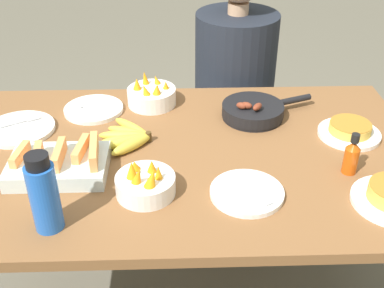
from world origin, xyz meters
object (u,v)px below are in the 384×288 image
Objects in this scene: frittata_plate_center at (350,131)px; hot_sauce_bottle at (352,156)px; empty_plate_far_right at (19,129)px; fruit_bowl_citrus at (145,183)px; fruit_bowl_mango at (151,95)px; person_figure at (233,112)px; melon_tray at (60,164)px; water_bottle at (44,194)px; empty_plate_near_front at (247,193)px; skillet at (254,111)px; banana_bunch at (129,137)px; empty_plate_far_left at (94,109)px.

hot_sauce_bottle reaches higher than frittata_plate_center.
empty_plate_far_right is 1.13m from hot_sauce_bottle.
hot_sauce_bottle is (0.63, 0.09, 0.02)m from fruit_bowl_citrus.
person_figure reaches higher than fruit_bowl_mango.
water_bottle is at bearing -85.35° from melon_tray.
empty_plate_near_front is 1.57× the size of hot_sauce_bottle.
banana_bunch is at bearing 178.39° from skillet.
water_bottle is at bearing -109.47° from fruit_bowl_mango.
banana_bunch is 0.48m from skillet.
person_figure is at bearing 68.66° from fruit_bowl_citrus.
frittata_plate_center is 0.99× the size of empty_plate_near_front.
skillet reaches higher than frittata_plate_center.
skillet is 0.61m from empty_plate_far_left.
empty_plate_near_front is at bearing -13.01° from melon_tray.
skillet is 0.85m from empty_plate_far_right.
empty_plate_near_front is 0.35m from hot_sauce_bottle.
fruit_bowl_citrus is 1.05m from person_figure.
empty_plate_far_left is at bearing 134.42° from empty_plate_near_front.
empty_plate_near_front is at bearing -39.59° from banana_bunch.
empty_plate_far_left is at bearing 113.55° from fruit_bowl_citrus.
water_bottle is at bearing -165.87° from hot_sauce_bottle.
hot_sauce_bottle is at bearing -37.03° from fruit_bowl_mango.
hot_sauce_bottle is (0.70, -0.20, 0.04)m from banana_bunch.
melon_tray is 0.52m from fruit_bowl_mango.
melon_tray is at bearing -96.66° from empty_plate_far_left.
empty_plate_far_right is at bearing 141.35° from fruit_bowl_citrus.
melon_tray is 0.33m from empty_plate_far_right.
fruit_bowl_citrus is 1.27× the size of hot_sauce_bottle.
skillet is 1.42× the size of empty_plate_far_right.
empty_plate_far_right is at bearing 165.31° from hot_sauce_bottle.
melon_tray reaches higher than frittata_plate_center.
melon_tray is 1.38× the size of empty_plate_near_front.
empty_plate_far_left is 0.18× the size of person_figure.
empty_plate_near_front is at bearing -162.61° from hot_sauce_bottle.
fruit_bowl_citrus is (-0.38, -0.44, 0.01)m from skillet.
empty_plate_far_right is 1.04m from person_figure.
hot_sauce_bottle is (0.25, -0.36, 0.03)m from skillet.
person_figure is at bearing 56.14° from banana_bunch.
person_figure is (-0.01, 0.49, -0.27)m from skillet.
melon_tray is 1.72× the size of fruit_bowl_citrus.
fruit_bowl_mango is at bearing 117.28° from empty_plate_near_front.
fruit_bowl_mango reaches higher than fruit_bowl_citrus.
melon_tray is 0.40m from empty_plate_far_left.
fruit_bowl_mango is 0.74m from water_bottle.
fruit_bowl_mango is at bearing 90.33° from fruit_bowl_citrus.
skillet is (0.45, 0.16, 0.01)m from banana_bunch.
fruit_bowl_mango is 0.56m from fruit_bowl_citrus.
water_bottle reaches higher than fruit_bowl_citrus.
fruit_bowl_citrus is 0.76× the size of water_bottle.
person_figure is at bearing 85.74° from empty_plate_near_front.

